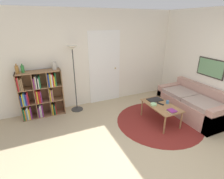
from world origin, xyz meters
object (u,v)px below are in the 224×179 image
at_px(floor_lamp, 73,62).
at_px(bowl, 154,104).
at_px(laptop, 155,100).
at_px(couch, 193,104).
at_px(coffee_table, 161,107).
at_px(vase_on_shelf, 54,66).
at_px(bottle_left, 17,69).
at_px(bookshelf, 39,95).
at_px(bottle_middle, 23,69).
at_px(cup, 168,102).

height_order(floor_lamp, bowl, floor_lamp).
relative_size(floor_lamp, laptop, 4.82).
relative_size(couch, coffee_table, 1.81).
height_order(coffee_table, vase_on_shelf, vase_on_shelf).
height_order(laptop, bowl, bowl).
relative_size(floor_lamp, bowl, 11.78).
bearing_deg(floor_lamp, bottle_left, 177.41).
relative_size(bookshelf, bowl, 7.99).
relative_size(bookshelf, coffee_table, 1.23).
height_order(bottle_middle, vase_on_shelf, bottle_middle).
bearing_deg(bottle_left, laptop, -21.85).
bearing_deg(cup, bowl, 169.27).
distance_m(bookshelf, vase_on_shelf, 0.82).
xyz_separation_m(floor_lamp, couch, (2.69, -1.49, -1.04)).
xyz_separation_m(coffee_table, cup, (0.19, 0.01, 0.08)).
height_order(bottle_left, vase_on_shelf, bottle_left).
distance_m(coffee_table, laptop, 0.29).
bearing_deg(floor_lamp, vase_on_shelf, 171.19).
distance_m(cup, vase_on_shelf, 2.88).
relative_size(laptop, bottle_middle, 1.76).
xyz_separation_m(bookshelf, couch, (3.58, -1.56, -0.29)).
height_order(couch, coffee_table, couch).
bearing_deg(laptop, couch, -19.57).
xyz_separation_m(bottle_left, bottle_middle, (0.11, 0.03, -0.01)).
height_order(coffee_table, cup, cup).
bearing_deg(bowl, floor_lamp, 138.33).
bearing_deg(bowl, couch, -6.38).
relative_size(floor_lamp, coffee_table, 1.82).
bearing_deg(bottle_middle, floor_lamp, -4.14).
xyz_separation_m(floor_lamp, cup, (1.88, -1.42, -0.84)).
xyz_separation_m(floor_lamp, coffee_table, (1.69, -1.43, -0.92)).
relative_size(floor_lamp, cup, 23.30).
relative_size(bookshelf, laptop, 3.27).
distance_m(coffee_table, bottle_middle, 3.34).
bearing_deg(cup, bookshelf, 151.66).
bearing_deg(laptop, bottle_left, 158.15).
relative_size(coffee_table, bottle_left, 4.27).
bearing_deg(couch, vase_on_shelf, 153.66).
distance_m(bottle_middle, vase_on_shelf, 0.70).
xyz_separation_m(couch, bottle_middle, (-3.85, 1.57, 0.98)).
distance_m(bottle_left, bottle_middle, 0.12).
distance_m(floor_lamp, vase_on_shelf, 0.47).
height_order(laptop, vase_on_shelf, vase_on_shelf).
relative_size(floor_lamp, vase_on_shelf, 8.84).
distance_m(bowl, bottle_left, 3.24).
height_order(floor_lamp, laptop, floor_lamp).
xyz_separation_m(laptop, cup, (0.16, -0.28, 0.03)).
bearing_deg(bowl, bottle_middle, 151.76).
height_order(floor_lamp, bottle_left, floor_lamp).
distance_m(bookshelf, bottle_middle, 0.73).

